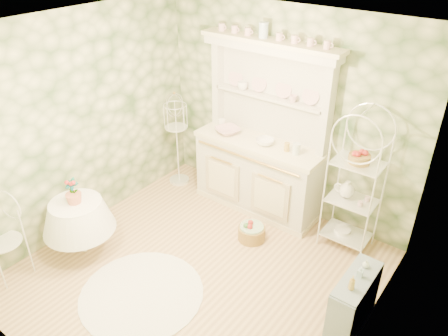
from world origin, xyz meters
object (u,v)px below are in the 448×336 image
Objects in this scene: kitchen_dresser at (260,132)px; cafe_chair at (3,243)px; bakers_rack at (356,178)px; birdcage_stand at (177,138)px; side_shelf at (353,304)px; round_table at (80,228)px; floor_basket at (252,233)px.

kitchen_dresser is 2.59× the size of cafe_chair.
bakers_rack is at bearing 33.81° from cafe_chair.
side_shelf is at bearing -17.24° from birdcage_stand.
round_table is (-3.01, -0.91, 0.07)m from side_shelf.
kitchen_dresser is 2.49m from round_table.
side_shelf is at bearing -18.45° from floor_basket.
side_shelf is at bearing 16.81° from round_table.
kitchen_dresser reaches higher than cafe_chair.
kitchen_dresser is 3.31× the size of round_table.
bakers_rack is 2.76× the size of round_table.
kitchen_dresser reaches higher than bakers_rack.
cafe_chair is (-3.36, -1.65, 0.17)m from side_shelf.
floor_basket is at bearing 38.76° from cafe_chair.
floor_basket is at bearing 156.77° from side_shelf.
cafe_chair reaches higher than side_shelf.
kitchen_dresser is at bearing 51.40° from cafe_chair.
kitchen_dresser is at bearing 61.29° from round_table.
birdcage_stand is at bearing 75.33° from cafe_chair.
round_table reaches higher than side_shelf.
round_table is 2.07m from floor_basket.
birdcage_stand is 4.98× the size of floor_basket.
kitchen_dresser reaches higher than birdcage_stand.
kitchen_dresser is 1.38m from birdcage_stand.
kitchen_dresser is 2.37m from side_shelf.
floor_basket is at bearing 43.58° from round_table.
round_table is at bearing -118.71° from kitchen_dresser.
side_shelf is 2.19× the size of floor_basket.
round_table is 1.94m from birdcage_stand.
floor_basket is (-1.52, 0.51, -0.18)m from side_shelf.
floor_basket is at bearing -61.39° from kitchen_dresser.
round_table is (-2.47, -2.04, -0.61)m from bakers_rack.
birdcage_stand reaches higher than side_shelf.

